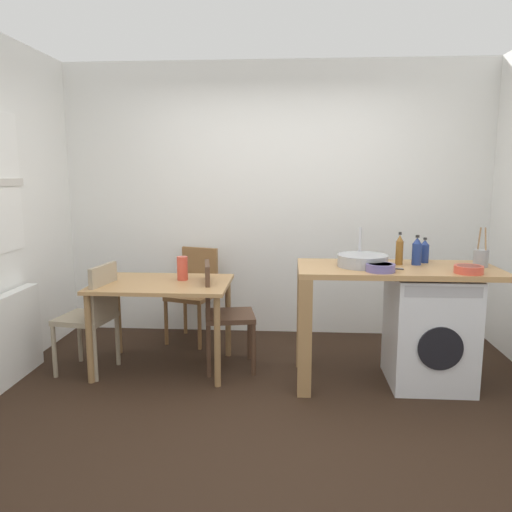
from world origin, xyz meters
The scene contains 19 objects.
ground_plane centered at (0.00, 0.00, 0.00)m, with size 5.46×5.46×0.00m, color black.
wall_back centered at (0.00, 1.75, 1.35)m, with size 4.60×0.10×2.70m, color white.
radiator centered at (-2.02, 0.30, 0.35)m, with size 0.10×0.80×0.70m, color white.
dining_table centered at (-0.89, 0.64, 0.64)m, with size 1.10×0.76×0.74m.
chair_person_seat centered at (-1.43, 0.53, 0.51)m, with size 0.46×0.46×0.90m.
chair_opposite centered at (-0.41, 0.68, 0.51)m, with size 0.46×0.46×0.90m.
chair_spare_by_wall centered at (-0.76, 1.41, 0.51)m, with size 0.50×0.50×0.90m.
kitchen_counter centered at (0.76, 0.49, 0.76)m, with size 1.50×0.68×0.92m.
washing_machine centered at (1.23, 0.49, 0.43)m, with size 0.60×0.61×0.86m.
sink_basin centered at (0.71, 0.49, 0.97)m, with size 0.38×0.38×0.09m, color #9EA0A5.
tap centered at (0.71, 0.67, 1.06)m, with size 0.02×0.02×0.28m, color #B2B2B7.
bottle_tall_green centered at (1.00, 0.59, 1.03)m, with size 0.06×0.06×0.25m.
bottle_squat_brown centered at (1.13, 0.58, 1.02)m, with size 0.07×0.07×0.23m.
bottle_clear_small centered at (1.22, 0.68, 1.01)m, with size 0.07×0.07×0.20m.
mixing_bowl centered at (0.81, 0.29, 0.95)m, with size 0.21×0.21×0.06m.
utensil_crock centered at (1.60, 0.54, 0.99)m, with size 0.11×0.11×0.30m.
colander centered at (1.42, 0.27, 0.95)m, with size 0.20×0.20×0.06m.
vase centered at (-0.74, 0.74, 0.84)m, with size 0.09×0.09×0.20m, color #D84C38.
scissors centered at (0.92, 0.39, 0.92)m, with size 0.15×0.06×0.01m.
Camera 1 is at (0.15, -3.30, 1.62)m, focal length 35.07 mm.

